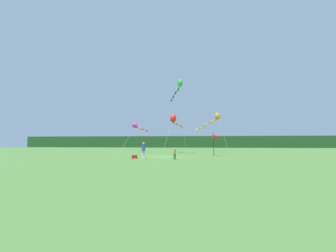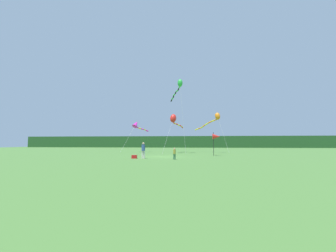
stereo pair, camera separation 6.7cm
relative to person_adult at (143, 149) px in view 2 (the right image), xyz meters
The scene contains 10 objects.
ground_plane 3.60m from the person_adult, 64.64° to the left, with size 120.00×120.00×0.00m, color #477533.
distant_treeline 48.18m from the person_adult, 88.23° to the left, with size 108.00×2.35×3.72m, color #234C23.
person_adult is the anchor object (origin of this frame).
person_child 3.40m from the person_adult, 14.82° to the right, with size 0.25×0.25×1.13m.
cooler_box 1.20m from the person_adult, behind, with size 0.52×0.35×0.35m, color red.
banner_flag_pole 9.78m from the person_adult, 34.75° to the left, with size 0.90×0.70×2.91m.
kite_green 15.09m from the person_adult, 75.01° to the left, with size 2.86×6.64×11.49m.
kite_magenta 14.91m from the person_adult, 107.77° to the left, with size 3.18×6.42×5.49m.
kite_orange 16.14m from the person_adult, 56.52° to the left, with size 4.91×6.44×6.43m.
kite_red 12.34m from the person_adult, 79.31° to the left, with size 2.65×6.67×6.19m.
Camera 2 is at (3.52, -24.47, 1.64)m, focal length 22.61 mm.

